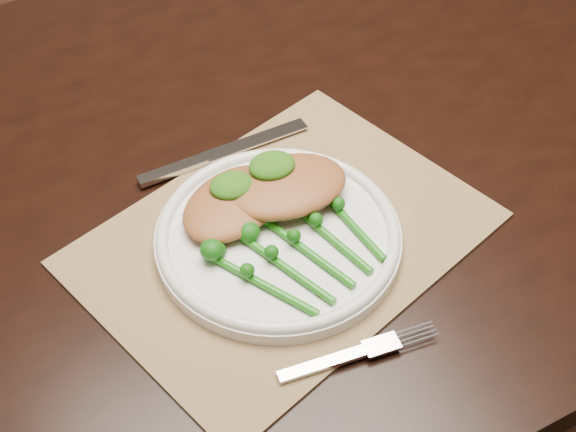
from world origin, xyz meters
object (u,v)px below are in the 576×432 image
object	(u,v)px
placemat	(284,238)
chicken_fillet_left	(234,203)
dinner_plate	(278,236)
broccolini_bundle	(307,251)
dining_table	(298,311)

from	to	relation	value
placemat	chicken_fillet_left	distance (m)	0.07
dinner_plate	broccolini_bundle	world-z (taller)	broccolini_bundle
chicken_fillet_left	broccolini_bundle	size ratio (longest dim) A/B	0.62
chicken_fillet_left	dinner_plate	bearing A→B (deg)	-85.97
dinner_plate	broccolini_bundle	bearing A→B (deg)	-64.68
dinner_plate	chicken_fillet_left	xyz separation A→B (m)	(-0.03, 0.05, 0.02)
dinner_plate	chicken_fillet_left	size ratio (longest dim) A/B	2.02
dining_table	broccolini_bundle	bearing A→B (deg)	-116.52
dinner_plate	placemat	bearing A→B (deg)	34.57
dining_table	dinner_plate	bearing A→B (deg)	-125.58
placemat	broccolini_bundle	distance (m)	0.05
dining_table	broccolini_bundle	xyz separation A→B (m)	(-0.07, -0.20, 0.40)
dining_table	placemat	world-z (taller)	placemat
dining_table	placemat	bearing A→B (deg)	-124.14
dining_table	dinner_plate	xyz separation A→B (m)	(-0.09, -0.16, 0.39)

